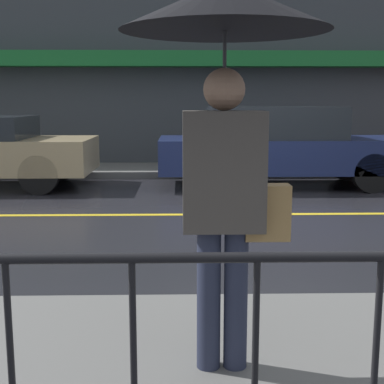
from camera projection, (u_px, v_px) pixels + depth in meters
The scene contains 6 objects.
ground_plane at pixel (254, 214), 7.77m from camera, with size 80.00×80.00×0.00m, color black.
sidewalk_far at pixel (227, 170), 12.25m from camera, with size 28.00×1.83×0.15m.
lane_marking at pixel (254, 214), 7.77m from camera, with size 25.20×0.12×0.01m.
building_storefront at pixel (224, 68), 12.88m from camera, with size 28.00×0.85×4.80m.
pedestrian at pixel (226, 65), 2.73m from camera, with size 1.08×1.08×2.07m.
car_navy at pixel (280, 146), 10.24m from camera, with size 4.74×1.74×1.52m.
Camera 1 is at (-1.08, -7.58, 1.62)m, focal length 50.00 mm.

